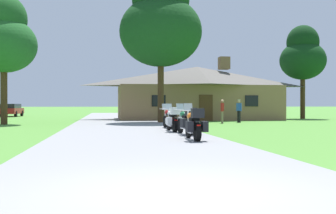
{
  "coord_description": "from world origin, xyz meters",
  "views": [
    {
      "loc": [
        -1.04,
        -5.76,
        1.3
      ],
      "look_at": [
        2.39,
        17.2,
        1.17
      ],
      "focal_mm": 44.36,
      "sensor_mm": 36.0,
      "label": 1
    }
  ],
  "objects": [
    {
      "name": "ground_plane",
      "position": [
        0.0,
        20.0,
        0.0
      ],
      "size": [
        500.0,
        500.0,
        0.0
      ],
      "primitive_type": "plane",
      "color": "#4C8433"
    },
    {
      "name": "tree_by_lodge_front",
      "position": [
        2.79,
        23.3,
        7.15
      ],
      "size": [
        5.83,
        5.83,
        10.99
      ],
      "color": "#422D19",
      "rests_on": "ground"
    },
    {
      "name": "tree_left_near",
      "position": [
        -7.71,
        22.87,
        5.74
      ],
      "size": [
        4.3,
        4.3,
        8.58
      ],
      "color": "#422D19",
      "rests_on": "ground"
    },
    {
      "name": "stone_lodge",
      "position": [
        6.88,
        29.91,
        2.39
      ],
      "size": [
        14.45,
        6.94,
        5.54
      ],
      "color": "brown",
      "rests_on": "ground"
    },
    {
      "name": "motorcycle_orange_nearest_to_camera",
      "position": [
        2.0,
        8.42,
        0.61
      ],
      "size": [
        0.72,
        2.08,
        1.3
      ],
      "rotation": [
        0.0,
        0.0,
        0.01
      ],
      "color": "black",
      "rests_on": "asphalt_driveway"
    },
    {
      "name": "motorcycle_red_farthest_in_row",
      "position": [
        2.25,
        15.66,
        0.62
      ],
      "size": [
        0.72,
        2.08,
        1.3
      ],
      "rotation": [
        0.0,
        0.0,
        0.12
      ],
      "color": "black",
      "rests_on": "asphalt_driveway"
    },
    {
      "name": "bystander_blue_shirt_near_lodge",
      "position": [
        8.6,
        23.52,
        0.95
      ],
      "size": [
        0.33,
        0.52,
        1.69
      ],
      "rotation": [
        0.0,
        0.0,
        5.06
      ],
      "color": "black",
      "rests_on": "ground"
    },
    {
      "name": "tree_right_of_lodge",
      "position": [
        16.95,
        30.29,
        5.87
      ],
      "size": [
        4.19,
        4.19,
        8.65
      ],
      "color": "#422D19",
      "rests_on": "ground"
    },
    {
      "name": "motorcycle_white_third_in_row",
      "position": [
        2.02,
        13.19,
        0.61
      ],
      "size": [
        0.76,
        2.08,
        1.3
      ],
      "rotation": [
        0.0,
        0.0,
        0.05
      ],
      "color": "black",
      "rests_on": "asphalt_driveway"
    },
    {
      "name": "asphalt_driveway",
      "position": [
        0.0,
        18.0,
        0.03
      ],
      "size": [
        6.4,
        80.0,
        0.06
      ],
      "primitive_type": "cube",
      "color": "gray",
      "rests_on": "ground"
    },
    {
      "name": "motorcycle_green_second_in_row",
      "position": [
        2.27,
        11.12,
        0.61
      ],
      "size": [
        0.84,
        2.08,
        1.3
      ],
      "rotation": [
        0.0,
        0.0,
        0.1
      ],
      "color": "black",
      "rests_on": "asphalt_driveway"
    },
    {
      "name": "parked_red_suv_far_left",
      "position": [
        -11.41,
        41.78,
        0.78
      ],
      "size": [
        2.0,
        4.65,
        1.4
      ],
      "rotation": [
        0.0,
        0.0,
        -0.03
      ],
      "color": "maroon",
      "rests_on": "ground"
    },
    {
      "name": "bystander_red_shirt_beside_signpost",
      "position": [
        7.01,
        22.34,
        0.93
      ],
      "size": [
        0.33,
        0.52,
        1.67
      ],
      "rotation": [
        0.0,
        0.0,
        1.23
      ],
      "color": "#75664C",
      "rests_on": "ground"
    }
  ]
}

